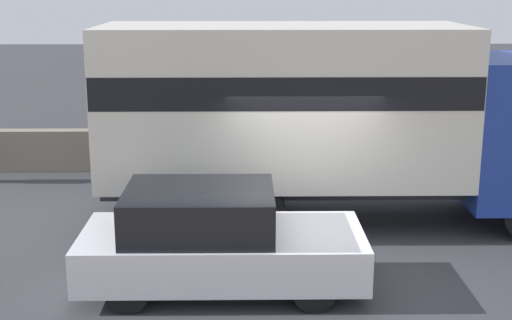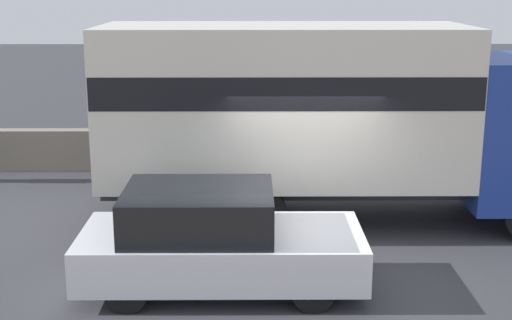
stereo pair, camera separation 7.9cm
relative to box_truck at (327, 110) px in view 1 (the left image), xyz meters
The scene contains 4 objects.
ground_plane 3.26m from the box_truck, 101.05° to the right, with size 80.00×80.00×0.00m, color #38383D.
stone_wall_backdrop 3.99m from the box_truck, 97.61° to the left, with size 60.00×0.35×0.95m.
box_truck is the anchor object (origin of this frame).
car_hatchback 3.71m from the box_truck, 122.63° to the right, with size 3.98×1.78×1.46m.
Camera 1 is at (-0.94, -9.90, 4.27)m, focal length 50.00 mm.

